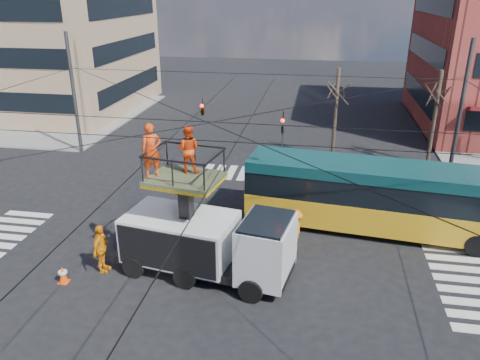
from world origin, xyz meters
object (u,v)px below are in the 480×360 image
traffic_cone (63,274)px  worker_ground (101,249)px  city_bus (386,197)px  flagger (294,230)px  utility_truck (206,228)px

traffic_cone → worker_ground: size_ratio=0.34×
city_bus → traffic_cone: size_ratio=18.48×
traffic_cone → flagger: bearing=25.1°
city_bus → flagger: 4.68m
city_bus → traffic_cone: bearing=-146.4°
utility_truck → city_bus: size_ratio=0.56×
worker_ground → flagger: size_ratio=1.08×
utility_truck → traffic_cone: bearing=-153.9°
traffic_cone → worker_ground: worker_ground is taller
city_bus → flagger: size_ratio=6.87×
utility_truck → worker_ground: (-4.11, -0.59, -0.97)m
flagger → worker_ground: bearing=-80.3°
utility_truck → worker_ground: utility_truck is taller
utility_truck → city_bus: bearing=43.1°
utility_truck → traffic_cone: (-5.28, -1.58, -1.64)m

